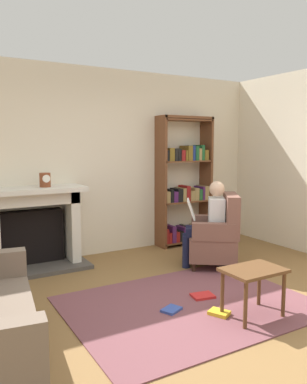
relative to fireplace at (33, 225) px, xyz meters
The scene contains 11 objects.
ground 2.60m from the fireplace, 65.04° to the right, with size 14.00×14.00×0.00m, color olive.
back_wall 1.35m from the fireplace, 13.30° to the left, with size 5.60×0.10×2.70m, color beige.
side_wall_right 3.94m from the fireplace, 15.73° to the right, with size 0.10×5.20×2.70m, color beige.
area_rug 2.33m from the fireplace, 61.84° to the right, with size 2.40×1.80×0.01m, color brown.
fireplace is the anchor object (origin of this frame).
mantel_clock 0.62m from the fireplace, 34.15° to the right, with size 0.14×0.14×0.18m.
bookshelf 2.44m from the fireplace, ahead, with size 0.92×0.32×2.05m.
armchair_reading 2.41m from the fireplace, 28.87° to the right, with size 0.88×0.88×0.97m.
seated_reader 2.29m from the fireplace, 28.55° to the right, with size 0.59×0.56×1.14m.
side_table 2.89m from the fireplace, 60.38° to the right, with size 0.56×0.39×0.47m.
scattered_books 2.44m from the fireplace, 61.55° to the right, with size 0.71×0.64×0.03m.
Camera 1 is at (-2.17, -2.72, 1.61)m, focal length 35.96 mm.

